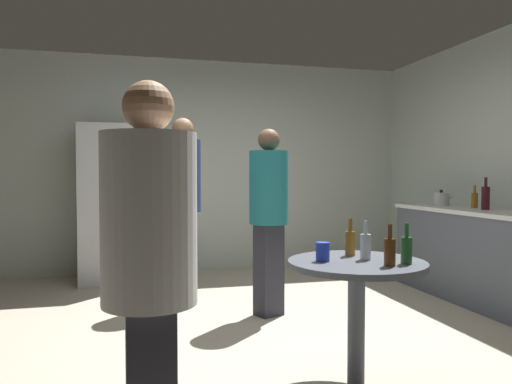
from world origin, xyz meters
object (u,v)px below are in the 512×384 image
plastic_cup_blue (323,252)px  beer_bottle_clear (366,246)px  person_in_white_shirt (150,265)px  person_in_teal_shirt (269,207)px  wine_bottle_on_counter (486,197)px  beer_bottle_amber (350,242)px  foreground_table (357,279)px  beer_bottle_on_counter (475,200)px  beer_bottle_brown (390,251)px  beer_bottle_green (406,249)px  person_in_navy_shirt (183,194)px  refrigerator (112,204)px  kettle (441,199)px

plastic_cup_blue → beer_bottle_clear: bearing=-2.8°
person_in_white_shirt → person_in_teal_shirt: (1.10, 2.32, 0.04)m
beer_bottle_clear → wine_bottle_on_counter: bearing=35.0°
beer_bottle_amber → wine_bottle_on_counter: bearing=31.5°
foreground_table → person_in_white_shirt: bearing=-146.0°
plastic_cup_blue → beer_bottle_on_counter: bearing=34.8°
beer_bottle_amber → beer_bottle_brown: bearing=-80.6°
wine_bottle_on_counter → person_in_white_shirt: 3.88m
beer_bottle_brown → beer_bottle_green: same height
person_in_white_shirt → person_in_navy_shirt: size_ratio=0.88×
refrigerator → plastic_cup_blue: 3.51m
person_in_white_shirt → person_in_teal_shirt: person_in_teal_shirt is taller
person_in_navy_shirt → beer_bottle_green: bearing=29.6°
refrigerator → kettle: refrigerator is taller
refrigerator → foreground_table: bearing=-65.7°
beer_bottle_amber → foreground_table: bearing=-103.0°
wine_bottle_on_counter → beer_bottle_green: bearing=-139.2°
foreground_table → person_in_white_shirt: 1.48m
foreground_table → person_in_navy_shirt: 2.32m
refrigerator → person_in_navy_shirt: bearing=-58.3°
person_in_navy_shirt → refrigerator: bearing=-142.4°
beer_bottle_amber → beer_bottle_brown: size_ratio=1.00×
beer_bottle_clear → beer_bottle_amber: bearing=99.7°
kettle → foreground_table: 2.82m
refrigerator → beer_bottle_on_counter: bearing=-25.4°
beer_bottle_amber → beer_bottle_clear: 0.16m
person_in_white_shirt → person_in_navy_shirt: bearing=80.2°
beer_bottle_on_counter → beer_bottle_brown: 2.67m
plastic_cup_blue → person_in_teal_shirt: bearing=86.4°
beer_bottle_clear → person_in_teal_shirt: 1.51m
beer_bottle_on_counter → foreground_table: beer_bottle_on_counter is taller
beer_bottle_brown → person_in_navy_shirt: person_in_navy_shirt is taller
beer_bottle_brown → beer_bottle_clear: size_ratio=1.00×
person_in_navy_shirt → beer_bottle_on_counter: bearing=85.1°
beer_bottle_brown → person_in_white_shirt: bearing=-154.7°
foreground_table → person_in_teal_shirt: bearing=94.0°
beer_bottle_amber → person_in_navy_shirt: bearing=112.6°
wine_bottle_on_counter → person_in_navy_shirt: bearing=164.5°
refrigerator → person_in_teal_shirt: 2.26m
wine_bottle_on_counter → plastic_cup_blue: bearing=-148.6°
beer_bottle_on_counter → beer_bottle_green: (-1.84, -1.76, -0.17)m
refrigerator → beer_bottle_brown: bearing=-65.5°
wine_bottle_on_counter → plastic_cup_blue: wine_bottle_on_counter is taller
beer_bottle_on_counter → plastic_cup_blue: (-2.26, -1.57, -0.19)m
kettle → beer_bottle_on_counter: (0.11, -0.39, 0.01)m
foreground_table → beer_bottle_amber: (0.04, 0.18, 0.19)m
wine_bottle_on_counter → person_in_white_shirt: bearing=-145.7°
beer_bottle_on_counter → beer_bottle_brown: (-1.96, -1.80, -0.17)m
person_in_navy_shirt → kettle: bearing=92.8°
foreground_table → beer_bottle_amber: beer_bottle_amber is taller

